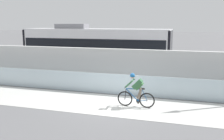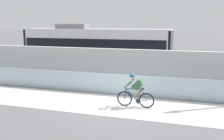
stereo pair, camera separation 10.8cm
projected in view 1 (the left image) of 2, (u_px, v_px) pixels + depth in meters
The scene contains 8 objects.
ground_plane at pixel (114, 105), 12.38m from camera, with size 200.00×200.00×0.00m, color slate.
bike_path_deck at pixel (114, 105), 12.38m from camera, with size 32.00×3.20×0.01m, color silver.
glass_parapet at pixel (124, 85), 14.02m from camera, with size 32.00×0.05×1.13m, color silver.
concrete_barrier_wall at pixel (131, 68), 15.61m from camera, with size 32.00×0.36×2.33m, color silver.
tram_rail_near at pixel (138, 79), 18.16m from camera, with size 32.00×0.08×0.01m, color #595654.
tram_rail_far at pixel (142, 75), 19.51m from camera, with size 32.00×0.08×0.01m, color #595654.
tram at pixel (96, 50), 19.45m from camera, with size 11.06×2.54×3.81m.
cyclist_on_bike at pixel (136, 91), 11.95m from camera, with size 1.77×0.58×1.61m.
Camera 1 is at (3.28, -11.41, 3.91)m, focal length 41.22 mm.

